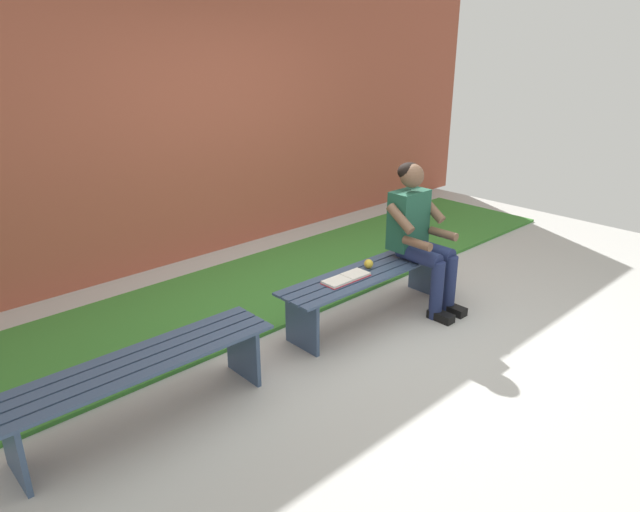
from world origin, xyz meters
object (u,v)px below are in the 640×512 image
Objects in this scene: bench_near at (370,281)px; apple at (369,264)px; bench_far at (141,375)px; person_seated at (419,231)px; book_open at (346,278)px.

apple reaches higher than bench_near.
bench_far is (2.02, -0.00, -0.00)m from bench_near.
person_seated is (-2.51, 0.10, 0.35)m from bench_far.
bench_far is at bearing -2.26° from person_seated.
bench_far is at bearing 0.41° from book_open.
book_open is (-1.74, 0.00, 0.11)m from bench_far.
person_seated is at bearing 168.45° from bench_near.
person_seated is at bearing 163.47° from apple.
person_seated is at bearing 173.51° from book_open.
bench_near is 4.19× the size of book_open.
apple is (-0.02, -0.04, 0.14)m from bench_near.
book_open is at bearing 179.87° from bench_far.
person_seated is at bearing 177.74° from bench_far.
bench_near is 0.60m from person_seated.
person_seated is 0.81m from book_open.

